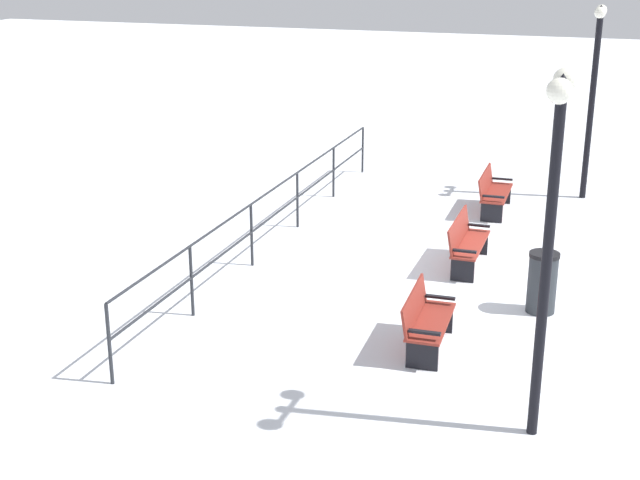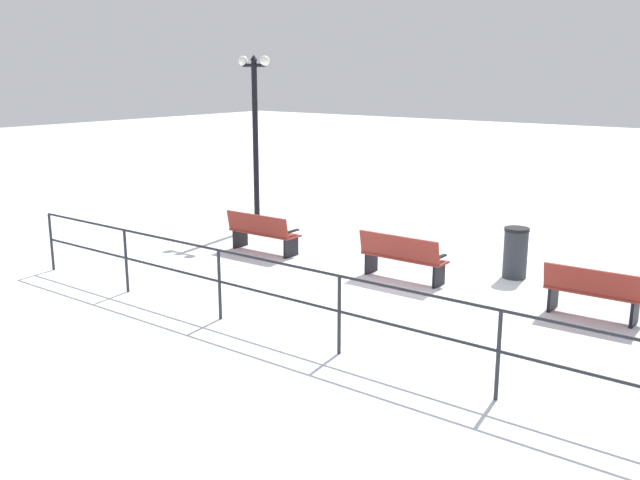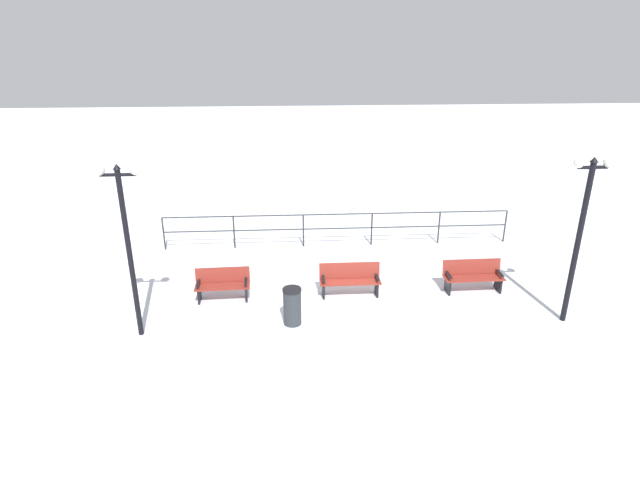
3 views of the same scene
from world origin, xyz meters
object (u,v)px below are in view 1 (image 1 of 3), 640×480
(bench_second, at_px, (466,241))
(trash_bin, at_px, (542,282))
(bench_nearest, at_px, (426,320))
(lamppost_near, at_px, (553,194))
(bench_third, at_px, (493,191))
(lamppost_middle, at_px, (594,77))

(bench_second, xyz_separation_m, trash_bin, (1.44, -1.59, 0.02))
(bench_nearest, distance_m, lamppost_near, 3.46)
(bench_second, height_order, trash_bin, trash_bin)
(bench_second, bearing_deg, trash_bin, -47.75)
(bench_third, bearing_deg, lamppost_near, -79.47)
(lamppost_near, bearing_deg, bench_second, 108.09)
(bench_second, distance_m, bench_third, 3.44)
(bench_second, height_order, bench_third, bench_second)
(lamppost_near, relative_size, trash_bin, 4.33)
(bench_nearest, relative_size, bench_second, 0.89)
(bench_nearest, relative_size, lamppost_middle, 0.35)
(lamppost_middle, xyz_separation_m, trash_bin, (-0.26, -6.79, -2.18))
(bench_nearest, bearing_deg, trash_bin, 50.81)
(bench_nearest, distance_m, trash_bin, 2.33)
(bench_third, bearing_deg, bench_second, -90.20)
(bench_nearest, xyz_separation_m, bench_third, (-0.08, 6.89, 0.01))
(bench_third, bearing_deg, lamppost_middle, 44.21)
(lamppost_middle, bearing_deg, lamppost_near, -90.00)
(bench_nearest, distance_m, bench_second, 3.45)
(lamppost_near, relative_size, lamppost_middle, 1.00)
(bench_nearest, bearing_deg, lamppost_middle, 77.04)
(bench_third, height_order, lamppost_near, lamppost_near)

